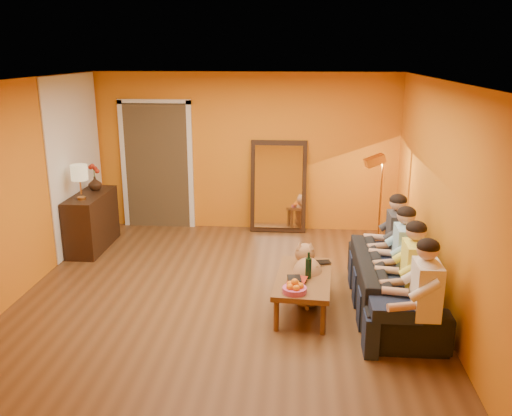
# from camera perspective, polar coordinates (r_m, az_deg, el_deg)

# --- Properties ---
(room_shell) EXTENTS (5.00, 5.50, 2.60)m
(room_shell) POSITION_cam_1_polar(r_m,az_deg,el_deg) (6.69, -3.08, 2.23)
(room_shell) COLOR brown
(room_shell) RESTS_ON ground
(white_accent) EXTENTS (0.02, 1.90, 2.58)m
(white_accent) POSITION_cam_1_polar(r_m,az_deg,el_deg) (8.66, -18.40, 4.63)
(white_accent) COLOR white
(white_accent) RESTS_ON wall_left
(doorway_recess) EXTENTS (1.06, 0.30, 2.10)m
(doorway_recess) POSITION_cam_1_polar(r_m,az_deg,el_deg) (9.39, -10.18, 4.50)
(doorway_recess) COLOR #3F2D19
(doorway_recess) RESTS_ON floor
(door_jamb_left) EXTENTS (0.08, 0.06, 2.20)m
(door_jamb_left) POSITION_cam_1_polar(r_m,az_deg,el_deg) (9.44, -13.72, 4.35)
(door_jamb_left) COLOR white
(door_jamb_left) RESTS_ON wall_back
(door_jamb_right) EXTENTS (0.08, 0.06, 2.20)m
(door_jamb_right) POSITION_cam_1_polar(r_m,az_deg,el_deg) (9.15, -6.90, 4.33)
(door_jamb_right) COLOR white
(door_jamb_right) RESTS_ON wall_back
(door_header) EXTENTS (1.22, 0.06, 0.08)m
(door_header) POSITION_cam_1_polar(r_m,az_deg,el_deg) (9.13, -10.71, 10.94)
(door_header) COLOR white
(door_header) RESTS_ON wall_back
(mirror_frame) EXTENTS (0.92, 0.27, 1.51)m
(mirror_frame) POSITION_cam_1_polar(r_m,az_deg,el_deg) (8.96, 2.38, 2.28)
(mirror_frame) COLOR black
(mirror_frame) RESTS_ON floor
(mirror_glass) EXTENTS (0.78, 0.21, 1.35)m
(mirror_glass) POSITION_cam_1_polar(r_m,az_deg,el_deg) (8.92, 2.37, 2.22)
(mirror_glass) COLOR white
(mirror_glass) RESTS_ON mirror_frame
(sideboard) EXTENTS (0.44, 1.18, 0.85)m
(sideboard) POSITION_cam_1_polar(r_m,az_deg,el_deg) (8.60, -16.89, -1.35)
(sideboard) COLOR black
(sideboard) RESTS_ON floor
(table_lamp) EXTENTS (0.24, 0.24, 0.51)m
(table_lamp) POSITION_cam_1_polar(r_m,az_deg,el_deg) (8.15, -18.02, 2.58)
(table_lamp) COLOR beige
(table_lamp) RESTS_ON sideboard
(sofa) EXTENTS (2.17, 0.85, 0.64)m
(sofa) POSITION_cam_1_polar(r_m,az_deg,el_deg) (6.54, 14.22, -7.73)
(sofa) COLOR black
(sofa) RESTS_ON floor
(coffee_table) EXTENTS (0.71, 1.26, 0.42)m
(coffee_table) POSITION_cam_1_polar(r_m,az_deg,el_deg) (6.39, 5.00, -8.88)
(coffee_table) COLOR brown
(coffee_table) RESTS_ON floor
(floor_lamp) EXTENTS (0.34, 0.29, 1.44)m
(floor_lamp) POSITION_cam_1_polar(r_m,az_deg,el_deg) (8.25, 12.95, 0.37)
(floor_lamp) COLOR #CF8A3C
(floor_lamp) RESTS_ON floor
(dog) EXTENTS (0.59, 0.72, 0.73)m
(dog) POSITION_cam_1_polar(r_m,az_deg,el_deg) (6.50, 5.43, -6.96)
(dog) COLOR #B1774F
(dog) RESTS_ON floor
(person_far_left) EXTENTS (0.70, 0.44, 1.22)m
(person_far_left) POSITION_cam_1_polar(r_m,az_deg,el_deg) (5.55, 17.40, -9.11)
(person_far_left) COLOR silver
(person_far_left) RESTS_ON sofa
(person_mid_left) EXTENTS (0.70, 0.44, 1.22)m
(person_mid_left) POSITION_cam_1_polar(r_m,az_deg,el_deg) (6.04, 16.30, -6.90)
(person_mid_left) COLOR #F0ED50
(person_mid_left) RESTS_ON sofa
(person_mid_right) EXTENTS (0.70, 0.44, 1.22)m
(person_mid_right) POSITION_cam_1_polar(r_m,az_deg,el_deg) (6.54, 15.38, -5.03)
(person_mid_right) COLOR #92C6E3
(person_mid_right) RESTS_ON sofa
(person_far_right) EXTENTS (0.70, 0.44, 1.22)m
(person_far_right) POSITION_cam_1_polar(r_m,az_deg,el_deg) (7.05, 14.59, -3.42)
(person_far_right) COLOR #323136
(person_far_right) RESTS_ON sofa
(fruit_bowl) EXTENTS (0.26, 0.26, 0.16)m
(fruit_bowl) POSITION_cam_1_polar(r_m,az_deg,el_deg) (5.86, 4.09, -8.15)
(fruit_bowl) COLOR #C9477F
(fruit_bowl) RESTS_ON coffee_table
(wine_bottle) EXTENTS (0.07, 0.07, 0.31)m
(wine_bottle) POSITION_cam_1_polar(r_m,az_deg,el_deg) (6.20, 5.54, -6.03)
(wine_bottle) COLOR black
(wine_bottle) RESTS_ON coffee_table
(tumbler) EXTENTS (0.11, 0.11, 0.09)m
(tumbler) POSITION_cam_1_polar(r_m,az_deg,el_deg) (6.40, 6.13, -6.38)
(tumbler) COLOR #B27F3F
(tumbler) RESTS_ON coffee_table
(laptop) EXTENTS (0.35, 0.27, 0.03)m
(laptop) POSITION_cam_1_polar(r_m,az_deg,el_deg) (6.63, 6.60, -5.89)
(laptop) COLOR black
(laptop) RESTS_ON coffee_table
(book_lower) EXTENTS (0.20, 0.27, 0.02)m
(book_lower) POSITION_cam_1_polar(r_m,az_deg,el_deg) (6.12, 3.35, -7.75)
(book_lower) COLOR black
(book_lower) RESTS_ON coffee_table
(book_mid) EXTENTS (0.25, 0.30, 0.02)m
(book_mid) POSITION_cam_1_polar(r_m,az_deg,el_deg) (6.12, 3.45, -7.53)
(book_mid) COLOR #A82513
(book_mid) RESTS_ON book_lower
(book_upper) EXTENTS (0.17, 0.21, 0.02)m
(book_upper) POSITION_cam_1_polar(r_m,az_deg,el_deg) (6.09, 3.35, -7.43)
(book_upper) COLOR black
(book_upper) RESTS_ON book_mid
(vase) EXTENTS (0.20, 0.20, 0.21)m
(vase) POSITION_cam_1_polar(r_m,az_deg,el_deg) (8.68, -16.58, 2.49)
(vase) COLOR black
(vase) RESTS_ON sideboard
(flowers) EXTENTS (0.17, 0.17, 0.42)m
(flowers) POSITION_cam_1_polar(r_m,az_deg,el_deg) (8.64, -16.70, 3.93)
(flowers) COLOR #A82513
(flowers) RESTS_ON vase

